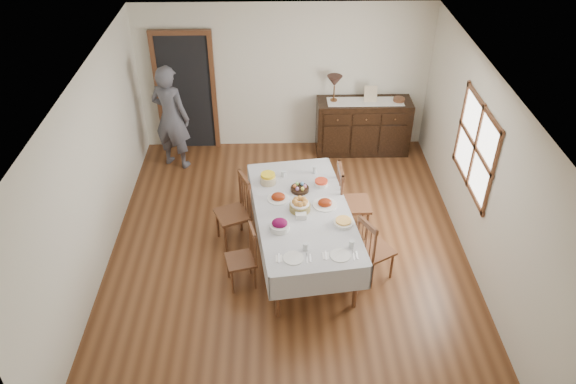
{
  "coord_description": "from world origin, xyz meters",
  "views": [
    {
      "loc": [
        -0.14,
        -6.0,
        5.3
      ],
      "look_at": [
        0.0,
        0.1,
        0.95
      ],
      "focal_mm": 35.0,
      "sensor_mm": 36.0,
      "label": 1
    }
  ],
  "objects_px": {
    "dining_table": "(302,215)",
    "table_lamp": "(335,82)",
    "chair_right_near": "(373,248)",
    "chair_left_near": "(244,256)",
    "chair_left_far": "(236,210)",
    "chair_right_far": "(350,200)",
    "person": "(171,114)",
    "sideboard": "(363,126)"
  },
  "relations": [
    {
      "from": "dining_table",
      "to": "chair_right_near",
      "type": "height_order",
      "value": "chair_right_near"
    },
    {
      "from": "dining_table",
      "to": "sideboard",
      "type": "bearing_deg",
      "value": 59.48
    },
    {
      "from": "dining_table",
      "to": "chair_right_near",
      "type": "xyz_separation_m",
      "value": [
        0.9,
        -0.4,
        -0.24
      ]
    },
    {
      "from": "dining_table",
      "to": "chair_right_near",
      "type": "relative_size",
      "value": 2.64
    },
    {
      "from": "chair_right_far",
      "to": "chair_left_far",
      "type": "bearing_deg",
      "value": 93.56
    },
    {
      "from": "chair_left_far",
      "to": "person",
      "type": "distance_m",
      "value": 2.41
    },
    {
      "from": "sideboard",
      "to": "person",
      "type": "xyz_separation_m",
      "value": [
        -3.28,
        -0.39,
        0.48
      ]
    },
    {
      "from": "dining_table",
      "to": "chair_right_far",
      "type": "xyz_separation_m",
      "value": [
        0.7,
        0.54,
        -0.16
      ]
    },
    {
      "from": "table_lamp",
      "to": "person",
      "type": "bearing_deg",
      "value": -171.54
    },
    {
      "from": "chair_left_far",
      "to": "chair_right_near",
      "type": "height_order",
      "value": "chair_left_far"
    },
    {
      "from": "dining_table",
      "to": "chair_left_near",
      "type": "bearing_deg",
      "value": -155.58
    },
    {
      "from": "dining_table",
      "to": "chair_left_far",
      "type": "bearing_deg",
      "value": 148.85
    },
    {
      "from": "table_lamp",
      "to": "chair_right_near",
      "type": "bearing_deg",
      "value": -85.71
    },
    {
      "from": "chair_left_far",
      "to": "person",
      "type": "height_order",
      "value": "person"
    },
    {
      "from": "dining_table",
      "to": "table_lamp",
      "type": "height_order",
      "value": "table_lamp"
    },
    {
      "from": "chair_left_far",
      "to": "person",
      "type": "xyz_separation_m",
      "value": [
        -1.17,
        2.07,
        0.44
      ]
    },
    {
      "from": "chair_left_near",
      "to": "person",
      "type": "xyz_separation_m",
      "value": [
        -1.31,
        2.94,
        0.52
      ]
    },
    {
      "from": "dining_table",
      "to": "table_lamp",
      "type": "distance_m",
      "value": 3.0
    },
    {
      "from": "chair_right_far",
      "to": "table_lamp",
      "type": "distance_m",
      "value": 2.46
    },
    {
      "from": "sideboard",
      "to": "chair_right_far",
      "type": "bearing_deg",
      "value": -102.18
    },
    {
      "from": "chair_right_near",
      "to": "chair_right_far",
      "type": "relative_size",
      "value": 0.86
    },
    {
      "from": "chair_left_near",
      "to": "chair_right_near",
      "type": "height_order",
      "value": "chair_right_near"
    },
    {
      "from": "dining_table",
      "to": "chair_left_far",
      "type": "distance_m",
      "value": 1.01
    },
    {
      "from": "chair_right_near",
      "to": "sideboard",
      "type": "height_order",
      "value": "sideboard"
    },
    {
      "from": "chair_right_near",
      "to": "person",
      "type": "xyz_separation_m",
      "value": [
        -2.98,
        2.87,
        0.48
      ]
    },
    {
      "from": "chair_left_near",
      "to": "chair_left_far",
      "type": "relative_size",
      "value": 0.84
    },
    {
      "from": "chair_right_far",
      "to": "sideboard",
      "type": "xyz_separation_m",
      "value": [
        0.5,
        2.31,
        -0.08
      ]
    },
    {
      "from": "chair_left_far",
      "to": "chair_right_far",
      "type": "bearing_deg",
      "value": 72.28
    },
    {
      "from": "chair_right_near",
      "to": "table_lamp",
      "type": "xyz_separation_m",
      "value": [
        -0.25,
        3.27,
        0.85
      ]
    },
    {
      "from": "dining_table",
      "to": "chair_right_far",
      "type": "bearing_deg",
      "value": 29.8
    },
    {
      "from": "chair_left_far",
      "to": "chair_right_near",
      "type": "distance_m",
      "value": 1.98
    },
    {
      "from": "chair_left_near",
      "to": "chair_right_near",
      "type": "xyz_separation_m",
      "value": [
        1.67,
        0.08,
        0.04
      ]
    },
    {
      "from": "chair_left_far",
      "to": "person",
      "type": "bearing_deg",
      "value": -173.28
    },
    {
      "from": "chair_left_near",
      "to": "chair_right_near",
      "type": "distance_m",
      "value": 1.67
    },
    {
      "from": "chair_right_near",
      "to": "person",
      "type": "relative_size",
      "value": 0.5
    },
    {
      "from": "chair_right_near",
      "to": "sideboard",
      "type": "xyz_separation_m",
      "value": [
        0.29,
        3.25,
        0.0
      ]
    },
    {
      "from": "dining_table",
      "to": "table_lamp",
      "type": "bearing_deg",
      "value": 69.37
    },
    {
      "from": "chair_right_near",
      "to": "chair_left_near",
      "type": "bearing_deg",
      "value": 63.36
    },
    {
      "from": "sideboard",
      "to": "chair_right_near",
      "type": "bearing_deg",
      "value": -95.17
    },
    {
      "from": "sideboard",
      "to": "table_lamp",
      "type": "relative_size",
      "value": 3.55
    },
    {
      "from": "dining_table",
      "to": "person",
      "type": "relative_size",
      "value": 1.31
    },
    {
      "from": "chair_left_near",
      "to": "dining_table",
      "type": "bearing_deg",
      "value": 107.89
    }
  ]
}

